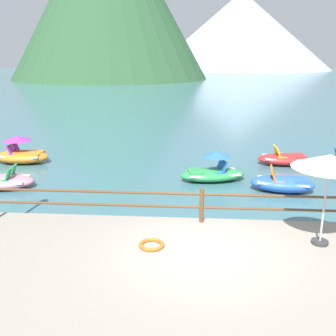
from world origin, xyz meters
TOP-DOWN VIEW (x-y plane):
  - ground_plane at (0.00, 40.00)m, footprint 200.00×200.00m
  - promenade_dock at (0.00, -2.20)m, footprint 28.00×8.00m
  - dock_railing at (0.00, 1.55)m, footprint 23.92×0.12m
  - beach_umbrella at (2.86, 0.48)m, footprint 1.70×1.70m
  - life_ring at (-1.21, 0.05)m, footprint 0.61×0.61m
  - pedal_boat_0 at (-7.41, 4.97)m, footprint 2.45×1.53m
  - pedal_boat_1 at (3.01, 5.33)m, footprint 2.43×1.44m
  - pedal_boat_2 at (3.87, 8.96)m, footprint 2.39×1.21m
  - pedal_boat_4 at (-8.20, 8.41)m, footprint 2.49×1.33m
  - pedal_boat_5 at (0.53, 6.42)m, footprint 2.78×1.72m
  - distant_peak at (14.72, 132.11)m, footprint 61.19×61.19m

SIDE VIEW (x-z plane):
  - ground_plane at x=0.00m, z-range 0.00..0.00m
  - promenade_dock at x=0.00m, z-range 0.00..0.40m
  - pedal_boat_0 at x=-7.41m, z-range -0.16..0.67m
  - pedal_boat_2 at x=3.87m, z-range -0.15..0.70m
  - pedal_boat_1 at x=3.01m, z-range -0.14..0.75m
  - pedal_boat_5 at x=0.53m, z-range -0.22..0.98m
  - pedal_boat_4 at x=-8.20m, z-range -0.21..1.06m
  - life_ring at x=-1.21m, z-range 0.40..0.49m
  - dock_railing at x=0.00m, z-range 0.51..1.46m
  - beach_umbrella at x=2.86m, z-range 1.33..3.57m
  - distant_peak at x=14.72m, z-range 0.00..25.35m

